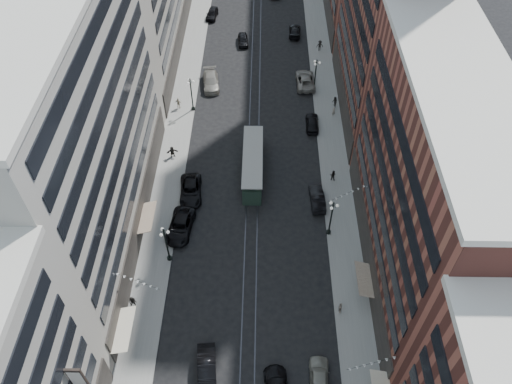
# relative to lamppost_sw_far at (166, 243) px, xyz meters

# --- Properties ---
(ground) EXTENTS (220.00, 220.00, 0.00)m
(ground) POSITION_rel_lamppost_sw_far_xyz_m (9.20, 32.00, -3.10)
(ground) COLOR black
(ground) RESTS_ON ground
(sidewalk_west) EXTENTS (4.00, 180.00, 0.15)m
(sidewalk_west) POSITION_rel_lamppost_sw_far_xyz_m (-1.80, 42.00, -3.02)
(sidewalk_west) COLOR gray
(sidewalk_west) RESTS_ON ground
(sidewalk_east) EXTENTS (4.00, 180.00, 0.15)m
(sidewalk_east) POSITION_rel_lamppost_sw_far_xyz_m (20.20, 42.00, -3.02)
(sidewalk_east) COLOR gray
(sidewalk_east) RESTS_ON ground
(rail_west) EXTENTS (0.12, 180.00, 0.02)m
(rail_west) POSITION_rel_lamppost_sw_far_xyz_m (8.50, 42.00, -3.09)
(rail_west) COLOR #2D2D33
(rail_west) RESTS_ON ground
(rail_east) EXTENTS (0.12, 180.00, 0.02)m
(rail_east) POSITION_rel_lamppost_sw_far_xyz_m (9.90, 42.00, -3.09)
(rail_east) COLOR #2D2D33
(rail_east) RESTS_ON ground
(building_west_mid) EXTENTS (8.00, 36.00, 28.00)m
(building_west_mid) POSITION_rel_lamppost_sw_far_xyz_m (-7.80, 5.00, 10.90)
(building_west_mid) COLOR gray
(building_west_mid) RESTS_ON ground
(building_east_mid) EXTENTS (8.00, 30.00, 24.00)m
(building_east_mid) POSITION_rel_lamppost_sw_far_xyz_m (26.20, -0.00, 8.90)
(building_east_mid) COLOR brown
(building_east_mid) RESTS_ON ground
(lamppost_sw_far) EXTENTS (1.03, 1.14, 5.52)m
(lamppost_sw_far) POSITION_rel_lamppost_sw_far_xyz_m (0.00, 0.00, 0.00)
(lamppost_sw_far) COLOR black
(lamppost_sw_far) RESTS_ON sidewalk_west
(lamppost_sw_mid) EXTENTS (1.03, 1.14, 5.52)m
(lamppost_sw_mid) POSITION_rel_lamppost_sw_far_xyz_m (0.00, 27.00, 0.00)
(lamppost_sw_mid) COLOR black
(lamppost_sw_mid) RESTS_ON sidewalk_west
(lamppost_se_far) EXTENTS (1.03, 1.14, 5.52)m
(lamppost_se_far) POSITION_rel_lamppost_sw_far_xyz_m (18.40, 4.00, 0.00)
(lamppost_se_far) COLOR black
(lamppost_se_far) RESTS_ON sidewalk_east
(lamppost_se_mid) EXTENTS (1.03, 1.14, 5.52)m
(lamppost_se_mid) POSITION_rel_lamppost_sw_far_xyz_m (18.40, 32.00, 0.00)
(lamppost_se_mid) COLOR black
(lamppost_se_mid) RESTS_ON sidewalk_east
(streetcar) EXTENTS (2.56, 11.58, 3.20)m
(streetcar) POSITION_rel_lamppost_sw_far_xyz_m (9.20, 13.94, -1.62)
(streetcar) COLOR #24392D
(streetcar) RESTS_ON ground
(car_2) EXTENTS (3.39, 6.12, 1.62)m
(car_2) POSITION_rel_lamppost_sw_far_xyz_m (0.80, 4.23, -2.29)
(car_2) COLOR black
(car_2) RESTS_ON ground
(car_4) EXTENTS (2.18, 4.81, 1.60)m
(car_4) POSITION_rel_lamppost_sw_far_xyz_m (16.00, -13.79, -2.29)
(car_4) COLOR gray
(car_4) RESTS_ON ground
(car_5) EXTENTS (2.24, 5.13, 1.64)m
(car_5) POSITION_rel_lamppost_sw_far_xyz_m (5.34, -12.99, -2.28)
(car_5) COLOR black
(car_5) RESTS_ON ground
(pedestrian_2) EXTENTS (0.88, 0.52, 1.74)m
(pedestrian_2) POSITION_rel_lamppost_sw_far_xyz_m (-2.96, -6.11, -2.08)
(pedestrian_2) COLOR black
(pedestrian_2) RESTS_ON sidewalk_west
(pedestrian_4) EXTENTS (0.42, 0.92, 1.57)m
(pedestrian_4) POSITION_rel_lamppost_sw_far_xyz_m (18.70, -6.37, -2.16)
(pedestrian_4) COLOR #A69A8A
(pedestrian_4) RESTS_ON sidewalk_east
(car_7) EXTENTS (3.14, 5.96, 1.60)m
(car_7) POSITION_rel_lamppost_sw_far_xyz_m (1.43, 9.95, -2.30)
(car_7) COLOR black
(car_7) RESTS_ON ground
(car_8) EXTENTS (3.20, 6.24, 1.73)m
(car_8) POSITION_rel_lamppost_sw_far_xyz_m (2.23, 33.12, -2.23)
(car_8) COLOR gray
(car_8) RESTS_ON ground
(car_9) EXTENTS (2.36, 4.71, 1.54)m
(car_9) POSITION_rel_lamppost_sw_far_xyz_m (0.80, 54.44, -2.33)
(car_9) COLOR black
(car_9) RESTS_ON ground
(car_10) EXTENTS (1.95, 4.81, 1.55)m
(car_10) POSITION_rel_lamppost_sw_far_xyz_m (17.34, 8.88, -2.32)
(car_10) COLOR black
(car_10) RESTS_ON ground
(car_11) EXTENTS (3.02, 6.16, 1.69)m
(car_11) POSITION_rel_lamppost_sw_far_xyz_m (17.09, 33.72, -2.25)
(car_11) COLOR gray
(car_11) RESTS_ON ground
(car_12) EXTENTS (2.29, 5.05, 1.43)m
(car_12) POSITION_rel_lamppost_sw_far_xyz_m (16.00, 48.60, -2.38)
(car_12) COLOR black
(car_12) RESTS_ON ground
(car_13) EXTENTS (2.05, 4.38, 1.45)m
(car_13) POSITION_rel_lamppost_sw_far_xyz_m (6.88, 45.53, -2.37)
(car_13) COLOR black
(car_13) RESTS_ON ground
(pedestrian_5) EXTENTS (1.63, 0.84, 1.69)m
(pedestrian_5) POSITION_rel_lamppost_sw_far_xyz_m (-1.76, 16.81, -2.10)
(pedestrian_5) COLOR black
(pedestrian_5) RESTS_ON sidewalk_west
(pedestrian_6) EXTENTS (1.13, 0.73, 1.79)m
(pedestrian_6) POSITION_rel_lamppost_sw_far_xyz_m (-2.17, 27.30, -2.05)
(pedestrian_6) COLOR #B0A792
(pedestrian_6) RESTS_ON sidewalk_west
(pedestrian_7) EXTENTS (0.86, 0.61, 1.60)m
(pedestrian_7) POSITION_rel_lamppost_sw_far_xyz_m (19.59, 12.76, -2.15)
(pedestrian_7) COLOR black
(pedestrian_7) RESTS_ON sidewalk_east
(pedestrian_8) EXTENTS (0.65, 0.57, 1.51)m
(pedestrian_8) POSITION_rel_lamppost_sw_far_xyz_m (20.88, 25.88, -2.19)
(pedestrian_8) COLOR gray
(pedestrian_8) RESTS_ON sidewalk_east
(pedestrian_9) EXTENTS (1.24, 0.63, 1.85)m
(pedestrian_9) POSITION_rel_lamppost_sw_far_xyz_m (20.06, 43.35, -2.02)
(pedestrian_9) COLOR black
(pedestrian_9) RESTS_ON sidewalk_east
(car_extra_0) EXTENTS (1.96, 4.57, 1.54)m
(car_extra_0) POSITION_rel_lamppost_sw_far_xyz_m (17.60, 23.44, -2.33)
(car_extra_0) COLOR black
(car_extra_0) RESTS_ON ground
(pedestrian_extra_0) EXTENTS (0.54, 0.89, 1.76)m
(pedestrian_extra_0) POSITION_rel_lamppost_sw_far_xyz_m (21.20, 27.93, -2.07)
(pedestrian_extra_0) COLOR black
(pedestrian_extra_0) RESTS_ON sidewalk_east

